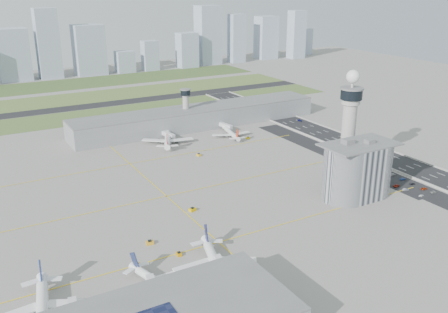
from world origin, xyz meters
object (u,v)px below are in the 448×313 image
car_lot_6 (433,192)px  car_hw_2 (300,120)px  airplane_near_b (158,278)px  car_lot_10 (392,175)px  tug_1 (179,254)px  tug_2 (150,242)px  admin_building (357,170)px  airplane_far_b (231,130)px  car_lot_1 (406,189)px  car_lot_8 (412,184)px  jet_bridge_far_1 (220,125)px  car_lot_7 (424,189)px  jet_bridge_far_0 (163,134)px  car_lot_2 (396,186)px  airplane_near_a (41,304)px  tug_5 (248,138)px  jet_bridge_near_1 (158,300)px  car_lot_0 (421,196)px  secondary_tower (186,105)px  car_lot_4 (377,178)px  car_lot_5 (375,176)px  airplane_near_c (216,258)px  tug_0 (137,265)px  tug_4 (199,155)px  control_tower (349,119)px  car_lot_11 (383,172)px  car_lot_3 (387,182)px  tug_3 (192,209)px  airplane_far_a (167,135)px  jet_bridge_near_2 (228,278)px  car_hw_1 (357,146)px

car_lot_6 → car_hw_2: size_ratio=0.93×
airplane_near_b → car_lot_10: 176.98m
tug_1 → car_lot_6: size_ratio=0.67×
tug_2 → admin_building: bearing=95.8°
airplane_far_b → car_lot_1: 144.61m
airplane_far_b → car_lot_8: 143.40m
jet_bridge_far_1 → car_lot_7: 172.14m
airplane_near_b → tug_2: bearing=147.8°
jet_bridge_far_0 → car_lot_2: jet_bridge_far_0 is taller
airplane_near_a → tug_5: bearing=139.7°
airplane_near_b → jet_bridge_near_1: size_ratio=2.47×
car_lot_0 → car_lot_2: size_ratio=0.73×
secondary_tower → airplane_near_a: secondary_tower is taller
car_lot_2 → car_lot_7: car_lot_2 is taller
jet_bridge_near_1 → jet_bridge_far_1: 235.53m
car_lot_4 → car_lot_6: car_lot_4 is taller
car_lot_5 → car_lot_6: bearing=-165.8°
airplane_near_c → tug_5: 184.58m
secondary_tower → car_lot_6: 202.26m
airplane_near_a → tug_0: (41.16, 15.93, -5.35)m
airplane_near_b → tug_4: bearing=131.4°
control_tower → tug_0: 160.55m
car_lot_2 → car_lot_8: (10.50, -2.43, -0.03)m
tug_5 → car_lot_1: tug_5 is taller
airplane_far_b → secondary_tower: bearing=37.3°
car_lot_5 → car_lot_11: bearing=-77.8°
secondary_tower → car_lot_3: secondary_tower is taller
tug_3 → car_lot_8: size_ratio=1.02×
airplane_near_c → car_lot_11: (145.38, 46.15, -5.29)m
control_tower → airplane_near_a: (-193.08, -55.02, -28.85)m
car_lot_1 → car_lot_3: bearing=10.8°
car_lot_4 → car_lot_8: size_ratio=1.05×
tug_1 → car_lot_0: (144.32, -9.49, -0.30)m
car_lot_1 → car_lot_3: 13.29m
jet_bridge_far_0 → tug_5: size_ratio=4.98×
jet_bridge_near_1 → car_lot_3: (165.09, 43.46, -2.26)m
tug_4 → car_lot_5: size_ratio=0.81×
tug_2 → tug_3: tug_3 is taller
airplane_far_b → jet_bridge_far_1: 22.63m
airplane_far_a → jet_bridge_near_2: size_ratio=3.20×
tug_2 → car_lot_8: tug_2 is taller
jet_bridge_far_0 → jet_bridge_near_2: bearing=-25.9°
admin_building → tug_2: size_ratio=12.23×
car_lot_0 → car_hw_2: (39.18, 159.82, 0.10)m
airplane_far_b → car_hw_2: (74.01, 9.12, -4.39)m
car_lot_3 → car_hw_1: size_ratio=1.15×
car_hw_2 → secondary_tower: bearing=161.5°
secondary_tower → jet_bridge_far_1: (22.00, -18.00, -15.95)m
car_lot_1 → car_hw_1: (32.68, 72.94, -0.05)m
admin_building → car_lot_2: (30.40, -2.21, -14.69)m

